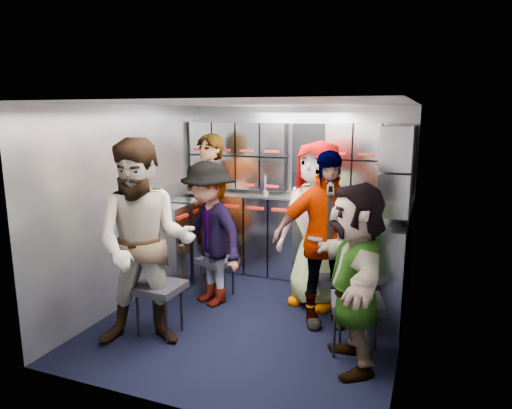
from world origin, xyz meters
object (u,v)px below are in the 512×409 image
(jump_seat_near_left, at_px, (159,290))
(attendant_arc_a, at_px, (145,245))
(attendant_standing, at_px, (210,209))
(attendant_arc_c, at_px, (317,225))
(attendant_arc_d, at_px, (324,239))
(jump_seat_center, at_px, (320,262))
(jump_seat_near_right, at_px, (357,305))
(jump_seat_mid_right, at_px, (327,280))
(jump_seat_mid_left, at_px, (217,263))
(attendant_arc_b, at_px, (209,234))
(attendant_arc_e, at_px, (355,277))

(jump_seat_near_left, height_order, attendant_arc_a, attendant_arc_a)
(attendant_standing, height_order, attendant_arc_c, attendant_standing)
(jump_seat_near_left, height_order, attendant_arc_d, attendant_arc_d)
(jump_seat_center, relative_size, jump_seat_near_right, 0.92)
(jump_seat_near_right, bearing_deg, attendant_arc_a, -164.74)
(jump_seat_mid_right, xyz_separation_m, jump_seat_near_right, (0.39, -0.66, 0.07))
(jump_seat_mid_left, xyz_separation_m, attendant_arc_d, (1.24, -0.21, 0.45))
(attendant_arc_b, relative_size, attendant_arc_e, 1.02)
(attendant_arc_c, height_order, attendant_arc_e, attendant_arc_c)
(jump_seat_mid_left, bearing_deg, attendant_arc_c, 11.32)
(attendant_standing, height_order, attendant_arc_e, attendant_standing)
(jump_seat_near_right, distance_m, attendant_arc_a, 1.86)
(jump_seat_mid_right, bearing_deg, jump_seat_near_left, -144.69)
(attendant_standing, height_order, attendant_arc_b, attendant_standing)
(jump_seat_near_left, xyz_separation_m, attendant_arc_e, (1.74, 0.11, 0.32))
(jump_seat_mid_right, xyz_separation_m, attendant_arc_a, (-1.34, -1.13, 0.54))
(jump_seat_near_right, height_order, attendant_arc_e, attendant_arc_e)
(jump_seat_mid_right, distance_m, attendant_arc_b, 1.31)
(attendant_standing, xyz_separation_m, attendant_arc_b, (0.30, -0.61, -0.12))
(jump_seat_mid_right, xyz_separation_m, attendant_arc_b, (-1.24, -0.15, 0.40))
(jump_seat_near_left, relative_size, attendant_standing, 0.27)
(jump_seat_mid_right, bearing_deg, attendant_arc_d, -90.00)
(jump_seat_near_left, bearing_deg, jump_seat_mid_right, 35.31)
(attendant_arc_d, bearing_deg, attendant_arc_a, -169.97)
(jump_seat_center, height_order, attendant_arc_e, attendant_arc_e)
(jump_seat_center, relative_size, attendant_standing, 0.26)
(jump_seat_mid_left, xyz_separation_m, attendant_arc_e, (1.63, -0.87, 0.36))
(attendant_arc_b, relative_size, attendant_arc_c, 0.88)
(attendant_arc_a, height_order, attendant_arc_b, attendant_arc_a)
(jump_seat_center, bearing_deg, attendant_arc_a, -126.92)
(jump_seat_center, bearing_deg, attendant_arc_c, -90.00)
(jump_seat_mid_left, distance_m, attendant_arc_a, 1.28)
(attendant_arc_e, bearing_deg, jump_seat_near_left, -108.11)
(attendant_arc_a, distance_m, attendant_arc_d, 1.65)
(jump_seat_near_right, xyz_separation_m, attendant_arc_d, (-0.39, 0.48, 0.41))
(jump_seat_center, xyz_separation_m, attendant_arc_d, (0.17, -0.61, 0.43))
(jump_seat_near_left, distance_m, jump_seat_mid_left, 0.99)
(attendant_arc_a, relative_size, attendant_arc_b, 1.19)
(jump_seat_near_left, bearing_deg, attendant_arc_c, 45.67)
(jump_seat_center, height_order, attendant_arc_d, attendant_arc_d)
(jump_seat_near_left, height_order, jump_seat_mid_left, jump_seat_near_left)
(attendant_standing, bearing_deg, attendant_arc_a, -47.48)
(jump_seat_near_left, xyz_separation_m, jump_seat_mid_left, (0.11, 0.99, -0.04))
(jump_seat_near_left, relative_size, jump_seat_near_right, 0.97)
(jump_seat_center, relative_size, attendant_arc_e, 0.31)
(jump_seat_near_right, bearing_deg, jump_seat_center, 117.67)
(jump_seat_mid_left, distance_m, jump_seat_center, 1.13)
(jump_seat_mid_left, distance_m, attendant_arc_d, 1.33)
(attendant_arc_b, distance_m, attendant_arc_d, 1.24)
(jump_seat_mid_left, height_order, attendant_arc_e, attendant_arc_e)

